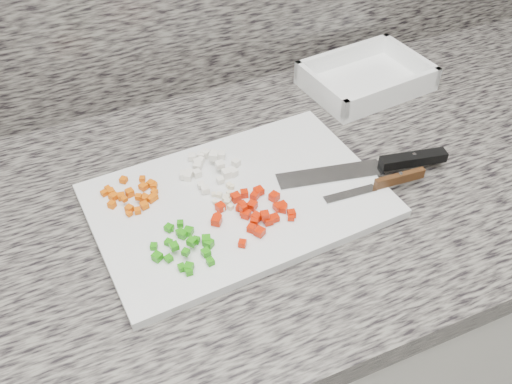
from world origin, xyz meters
TOP-DOWN VIEW (x-y plane):
  - cabinet at (0.00, 1.44)m, footprint 3.92×0.62m
  - countertop at (0.00, 1.44)m, footprint 3.96×0.64m
  - cutting_board at (0.07, 1.42)m, footprint 0.44×0.31m
  - carrot_pile at (-0.07, 1.48)m, footprint 0.08×0.08m
  - onion_pile at (0.06, 1.50)m, footprint 0.10×0.09m
  - green_pepper_pile at (-0.03, 1.36)m, footprint 0.09×0.10m
  - red_pepper_pile at (0.08, 1.38)m, footprint 0.12×0.10m
  - garlic_pile at (0.06, 1.42)m, footprint 0.05×0.05m
  - chef_knife at (0.31, 1.39)m, footprint 0.27×0.08m
  - paring_knife at (0.29, 1.35)m, footprint 0.17×0.02m
  - tray at (0.42, 1.62)m, footprint 0.24×0.18m

SIDE VIEW (x-z plane):
  - cabinet at x=0.00m, z-range 0.00..0.86m
  - countertop at x=0.00m, z-range 0.86..0.90m
  - cutting_board at x=0.07m, z-range 0.90..0.91m
  - tray at x=0.42m, z-range 0.89..0.94m
  - garlic_pile at x=0.06m, z-range 0.91..0.92m
  - carrot_pile at x=-0.07m, z-range 0.91..0.93m
  - chef_knife at x=0.31m, z-range 0.91..0.93m
  - paring_knife at x=0.29m, z-range 0.91..0.93m
  - green_pepper_pile at x=-0.03m, z-range 0.91..0.93m
  - red_pepper_pile at x=0.08m, z-range 0.91..0.93m
  - onion_pile at x=0.06m, z-range 0.91..0.93m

